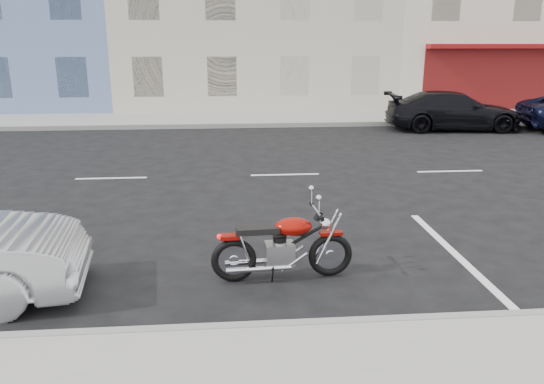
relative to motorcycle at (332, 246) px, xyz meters
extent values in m
plane|color=black|center=(1.97, 5.55, -0.43)|extent=(120.00, 120.00, 0.00)
cube|color=gray|center=(-3.03, 14.25, -0.35)|extent=(80.00, 3.40, 0.15)
cube|color=gray|center=(-3.03, -1.45, -0.35)|extent=(80.00, 0.12, 0.16)
cube|color=gray|center=(-3.03, 12.55, -0.35)|extent=(80.00, 0.12, 0.16)
torus|color=black|center=(0.64, 0.03, -0.15)|extent=(0.60, 0.13, 0.59)
torus|color=black|center=(-0.64, -0.04, -0.15)|extent=(0.60, 0.13, 0.59)
cube|color=#840A04|center=(0.64, 0.03, 0.16)|extent=(0.31, 0.13, 0.04)
cube|color=#840A04|center=(-0.68, -0.04, 0.18)|extent=(0.27, 0.16, 0.05)
cube|color=gray|center=(-0.04, 0.00, -0.09)|extent=(0.39, 0.29, 0.30)
ellipsoid|color=#840A04|center=(0.14, 0.01, 0.28)|extent=(0.51, 0.33, 0.24)
cube|color=black|center=(-0.33, -0.02, 0.26)|extent=(0.56, 0.26, 0.08)
cylinder|color=silver|center=(0.44, 0.02, 0.48)|extent=(0.07, 0.62, 0.03)
sphere|color=silver|center=(0.56, 0.03, 0.30)|extent=(0.15, 0.15, 0.15)
cylinder|color=silver|center=(-0.33, -0.14, -0.23)|extent=(0.84, 0.12, 0.07)
cylinder|color=silver|center=(-0.34, 0.11, -0.23)|extent=(0.84, 0.12, 0.07)
cylinder|color=silver|center=(0.59, 0.03, 0.12)|extent=(0.34, 0.06, 0.70)
cylinder|color=black|center=(0.15, 0.01, 0.06)|extent=(0.71, 0.08, 0.44)
imported|color=black|center=(6.50, 11.49, 0.24)|extent=(4.74, 2.23, 1.34)
camera|label=1|loc=(-1.34, -6.45, 2.62)|focal=35.00mm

